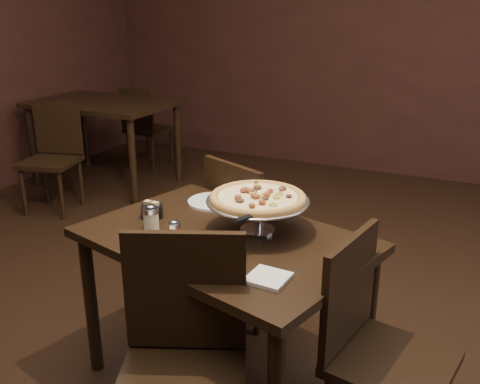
% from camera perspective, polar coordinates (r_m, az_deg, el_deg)
% --- Properties ---
extents(room, '(6.04, 7.04, 2.84)m').
position_cam_1_polar(room, '(2.03, -1.93, 13.57)').
color(room, black).
rests_on(room, ground).
extents(dining_table, '(1.30, 1.03, 0.71)m').
position_cam_1_polar(dining_table, '(2.23, -1.72, -6.88)').
color(dining_table, black).
rests_on(dining_table, ground).
extents(background_table, '(1.24, 0.83, 0.78)m').
position_cam_1_polar(background_table, '(5.05, -14.37, 8.21)').
color(background_table, black).
rests_on(background_table, ground).
extents(pizza_stand, '(0.43, 0.43, 0.18)m').
position_cam_1_polar(pizza_stand, '(2.19, 1.91, -0.66)').
color(pizza_stand, silver).
rests_on(pizza_stand, dining_table).
extents(parmesan_shaker, '(0.07, 0.07, 0.12)m').
position_cam_1_polar(parmesan_shaker, '(2.24, -9.47, -2.85)').
color(parmesan_shaker, beige).
rests_on(parmesan_shaker, dining_table).
extents(pepper_flake_shaker, '(0.05, 0.05, 0.09)m').
position_cam_1_polar(pepper_flake_shaker, '(2.13, -7.04, -4.25)').
color(pepper_flake_shaker, '#952A0D').
rests_on(pepper_flake_shaker, dining_table).
extents(packet_caddy, '(0.10, 0.10, 0.07)m').
position_cam_1_polar(packet_caddy, '(2.40, -9.37, -1.96)').
color(packet_caddy, black).
rests_on(packet_caddy, dining_table).
extents(napkin_stack, '(0.14, 0.14, 0.01)m').
position_cam_1_polar(napkin_stack, '(1.86, 3.03, -9.15)').
color(napkin_stack, silver).
rests_on(napkin_stack, dining_table).
extents(plate_left, '(0.24, 0.24, 0.01)m').
position_cam_1_polar(plate_left, '(2.54, -2.85, -1.03)').
color(plate_left, silver).
rests_on(plate_left, dining_table).
extents(plate_near, '(0.23, 0.23, 0.01)m').
position_cam_1_polar(plate_near, '(2.04, -8.76, -6.65)').
color(plate_near, silver).
rests_on(plate_near, dining_table).
extents(serving_spatula, '(0.16, 0.16, 0.02)m').
position_cam_1_polar(serving_spatula, '(2.00, 0.88, -2.73)').
color(serving_spatula, silver).
rests_on(serving_spatula, pizza_stand).
extents(chair_far, '(0.54, 0.54, 0.88)m').
position_cam_1_polar(chair_far, '(2.79, 1.06, -4.44)').
color(chair_far, black).
rests_on(chair_far, ground).
extents(chair_near, '(0.55, 0.55, 0.90)m').
position_cam_1_polar(chair_near, '(1.88, -6.16, -17.23)').
color(chair_near, black).
rests_on(chair_near, ground).
extents(chair_side, '(0.46, 0.46, 0.85)m').
position_cam_1_polar(chair_side, '(2.04, 14.20, -15.35)').
color(chair_side, black).
rests_on(chair_side, ground).
extents(bg_chair_far, '(0.41, 0.41, 0.83)m').
position_cam_1_polar(bg_chair_far, '(5.50, -10.12, 7.04)').
color(bg_chair_far, black).
rests_on(bg_chair_far, ground).
extents(bg_chair_near, '(0.49, 0.49, 0.86)m').
position_cam_1_polar(bg_chair_near, '(4.58, -19.28, 3.97)').
color(bg_chair_near, black).
rests_on(bg_chair_near, ground).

